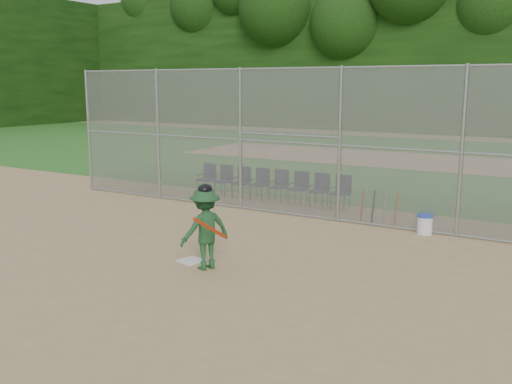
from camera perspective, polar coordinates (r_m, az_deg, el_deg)
The scene contains 17 objects.
ground at distance 11.36m, azimuth -6.51°, elevation -7.49°, with size 100.00×100.00×0.00m, color tan.
grass_strip at distance 27.59m, azimuth 16.69°, elevation 2.94°, with size 100.00×100.00×0.00m, color #28661E.
dirt_patch_far at distance 27.59m, azimuth 16.69°, elevation 2.94°, with size 24.00×24.00×0.00m, color tan.
backstop_fence at distance 15.14m, azimuth 4.85°, elevation 5.13°, with size 16.09×0.09×4.00m.
treeline at distance 29.38m, azimuth 18.27°, elevation 14.05°, with size 81.00×60.00×11.00m.
home_plate at distance 11.74m, azimuth -6.50°, elevation -6.84°, with size 0.47×0.47×0.02m, color silver.
batter_at_plate at distance 11.05m, azimuth -5.10°, elevation -3.59°, with size 1.03×1.36×1.69m.
water_cooler at distance 14.25m, azimuth 16.52°, elevation -3.10°, with size 0.38×0.38×0.47m.
spare_bats at distance 14.98m, azimuth 12.17°, elevation -1.53°, with size 0.96×0.29×0.85m.
chair_0 at distance 18.80m, azimuth -5.03°, elevation 1.33°, with size 0.54×0.52×0.96m, color #0F1938, non-canonical shape.
chair_1 at distance 18.42m, azimuth -3.32°, elevation 1.16°, with size 0.54×0.52×0.96m, color #0F1938, non-canonical shape.
chair_2 at distance 18.05m, azimuth -1.54°, elevation 0.98°, with size 0.54×0.52×0.96m, color #0F1938, non-canonical shape.
chair_3 at distance 17.71m, azimuth 0.32°, elevation 0.79°, with size 0.54×0.52×0.96m, color #0F1938, non-canonical shape.
chair_4 at distance 17.38m, azimuth 2.24°, elevation 0.59°, with size 0.54×0.52×0.96m, color #0F1938, non-canonical shape.
chair_5 at distance 17.07m, azimuth 4.24°, elevation 0.39°, with size 0.54×0.52×0.96m, color #0F1938, non-canonical shape.
chair_6 at distance 16.79m, azimuth 6.30°, elevation 0.17°, with size 0.54×0.52×0.96m, color #0F1938, non-canonical shape.
chair_7 at distance 16.52m, azimuth 8.44°, elevation -0.05°, with size 0.54×0.52×0.96m, color #0F1938, non-canonical shape.
Camera 1 is at (6.57, -8.56, 3.55)m, focal length 40.00 mm.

